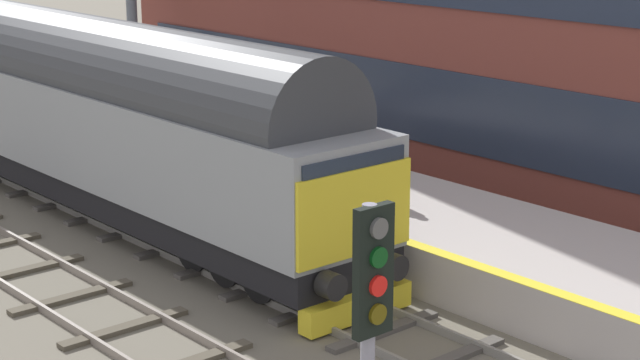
{
  "coord_description": "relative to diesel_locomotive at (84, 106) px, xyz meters",
  "views": [
    {
      "loc": [
        -12.04,
        -15.29,
        7.46
      ],
      "look_at": [
        0.2,
        -1.14,
        2.34
      ],
      "focal_mm": 59.46,
      "sensor_mm": 36.0,
      "label": 1
    }
  ],
  "objects": [
    {
      "name": "ground_plane",
      "position": [
        -0.0,
        -7.26,
        -2.49
      ],
      "size": [
        140.0,
        140.0,
        0.0
      ],
      "primitive_type": "plane",
      "color": "#676153",
      "rests_on": "ground"
    },
    {
      "name": "track_main",
      "position": [
        -0.0,
        -7.26,
        -2.43
      ],
      "size": [
        2.5,
        60.0,
        0.15
      ],
      "color": "gray",
      "rests_on": "ground"
    },
    {
      "name": "track_adjacent_west",
      "position": [
        -3.35,
        -7.26,
        -2.43
      ],
      "size": [
        2.5,
        60.0,
        0.15
      ],
      "color": "gray",
      "rests_on": "ground"
    },
    {
      "name": "station_platform",
      "position": [
        3.6,
        -7.26,
        -1.99
      ],
      "size": [
        4.0,
        44.0,
        1.01
      ],
      "color": "#B4ADA7",
      "rests_on": "ground"
    },
    {
      "name": "diesel_locomotive",
      "position": [
        0.0,
        0.0,
        0.0
      ],
      "size": [
        2.74,
        19.57,
        4.68
      ],
      "color": "black",
      "rests_on": "ground"
    },
    {
      "name": "waiting_passenger",
      "position": [
        3.5,
        -6.14,
        -0.5
      ],
      "size": [
        0.35,
        0.51,
        1.64
      ],
      "rotation": [
        0.0,
        0.0,
        1.53
      ],
      "color": "#322541",
      "rests_on": "station_platform"
    }
  ]
}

